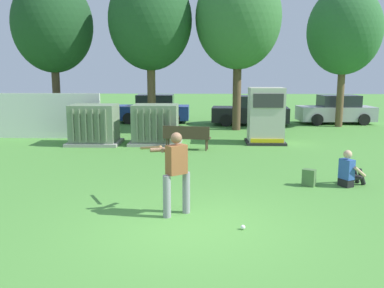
# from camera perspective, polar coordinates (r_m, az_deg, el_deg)

# --- Properties ---
(ground_plane) EXTENTS (96.00, 96.00, 0.00)m
(ground_plane) POSITION_cam_1_polar(r_m,az_deg,el_deg) (8.12, 0.07, -11.30)
(ground_plane) COLOR #51933D
(fence_panel) EXTENTS (4.80, 0.12, 2.00)m
(fence_panel) POSITION_cam_1_polar(r_m,az_deg,el_deg) (19.52, -19.36, 3.69)
(fence_panel) COLOR white
(fence_panel) RESTS_ON ground
(transformer_west) EXTENTS (2.10, 1.70, 1.62)m
(transformer_west) POSITION_cam_1_polar(r_m,az_deg,el_deg) (17.36, -13.32, 2.57)
(transformer_west) COLOR #9E9B93
(transformer_west) RESTS_ON ground
(transformer_mid_west) EXTENTS (2.10, 1.70, 1.62)m
(transformer_mid_west) POSITION_cam_1_polar(r_m,az_deg,el_deg) (17.03, -5.05, 2.66)
(transformer_mid_west) COLOR #9E9B93
(transformer_mid_west) RESTS_ON ground
(generator_enclosure) EXTENTS (1.60, 1.40, 2.30)m
(generator_enclosure) POSITION_cam_1_polar(r_m,az_deg,el_deg) (17.32, 10.14, 3.82)
(generator_enclosure) COLOR #262626
(generator_enclosure) RESTS_ON ground
(park_bench) EXTENTS (1.84, 0.68, 0.92)m
(park_bench) POSITION_cam_1_polar(r_m,az_deg,el_deg) (15.69, -0.76, 1.14)
(park_bench) COLOR #4C3828
(park_bench) RESTS_ON ground
(batter) EXTENTS (1.20, 1.42, 1.74)m
(batter) POSITION_cam_1_polar(r_m,az_deg,el_deg) (8.51, -2.36, -3.44)
(batter) COLOR gray
(batter) RESTS_ON ground
(sports_ball) EXTENTS (0.09, 0.09, 0.09)m
(sports_ball) POSITION_cam_1_polar(r_m,az_deg,el_deg) (8.02, 7.04, -11.32)
(sports_ball) COLOR white
(sports_ball) RESTS_ON ground
(seated_spectator) EXTENTS (0.79, 0.67, 0.96)m
(seated_spectator) POSITION_cam_1_polar(r_m,az_deg,el_deg) (11.51, 20.87, -3.61)
(seated_spectator) COLOR black
(seated_spectator) RESTS_ON ground
(backpack) EXTENTS (0.38, 0.36, 0.44)m
(backpack) POSITION_cam_1_polar(r_m,az_deg,el_deg) (11.23, 15.85, -4.50)
(backpack) COLOR #4C723F
(backpack) RESTS_ON ground
(tree_left) EXTENTS (3.98, 3.98, 7.60)m
(tree_left) POSITION_cam_1_polar(r_m,az_deg,el_deg) (22.61, -18.66, 15.23)
(tree_left) COLOR #4C3828
(tree_left) RESTS_ON ground
(tree_center_left) EXTENTS (4.13, 4.13, 7.90)m
(tree_center_left) POSITION_cam_1_polar(r_m,az_deg,el_deg) (21.40, -5.78, 16.56)
(tree_center_left) COLOR brown
(tree_center_left) RESTS_ON ground
(tree_center_right) EXTENTS (4.20, 4.20, 8.03)m
(tree_center_right) POSITION_cam_1_polar(r_m,az_deg,el_deg) (21.24, 6.40, 16.85)
(tree_center_right) COLOR brown
(tree_center_right) RESTS_ON ground
(tree_right) EXTENTS (3.83, 3.83, 7.32)m
(tree_right) POSITION_cam_1_polar(r_m,az_deg,el_deg) (23.71, 20.26, 14.40)
(tree_right) COLOR brown
(tree_right) RESTS_ON ground
(parked_car_leftmost) EXTENTS (4.40, 2.35, 1.62)m
(parked_car_leftmost) POSITION_cam_1_polar(r_m,az_deg,el_deg) (25.21, -19.30, 4.43)
(parked_car_leftmost) COLOR black
(parked_car_leftmost) RESTS_ON ground
(parked_car_left_of_center) EXTENTS (4.23, 1.98, 1.62)m
(parked_car_left_of_center) POSITION_cam_1_polar(r_m,az_deg,el_deg) (24.32, -5.32, 4.76)
(parked_car_left_of_center) COLOR navy
(parked_car_left_of_center) RESTS_ON ground
(parked_car_right_of_center) EXTENTS (4.32, 2.17, 1.62)m
(parked_car_right_of_center) POSITION_cam_1_polar(r_m,az_deg,el_deg) (23.33, 8.11, 4.49)
(parked_car_right_of_center) COLOR black
(parked_car_right_of_center) RESTS_ON ground
(parked_car_rightmost) EXTENTS (4.29, 2.09, 1.62)m
(parked_car_rightmost) POSITION_cam_1_polar(r_m,az_deg,el_deg) (25.06, 19.26, 4.40)
(parked_car_rightmost) COLOR #B2B2B7
(parked_car_rightmost) RESTS_ON ground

